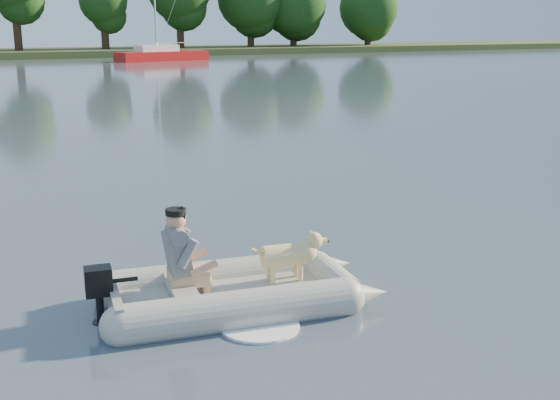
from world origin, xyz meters
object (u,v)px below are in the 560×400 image
dinghy (236,261)px  man (179,250)px  sailboat (161,55)px  dog (285,259)px

dinghy → man: size_ratio=4.38×
man → sailboat: size_ratio=0.09×
dog → dinghy: bearing=-175.4°
dog → sailboat: sailboat is taller
dinghy → dog: (0.56, -0.03, -0.06)m
man → dog: man is taller
dinghy → man: bearing=175.8°
man → dog: bearing=-0.0°
dog → man: bearing=180.0°
sailboat → dinghy: bearing=-117.2°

